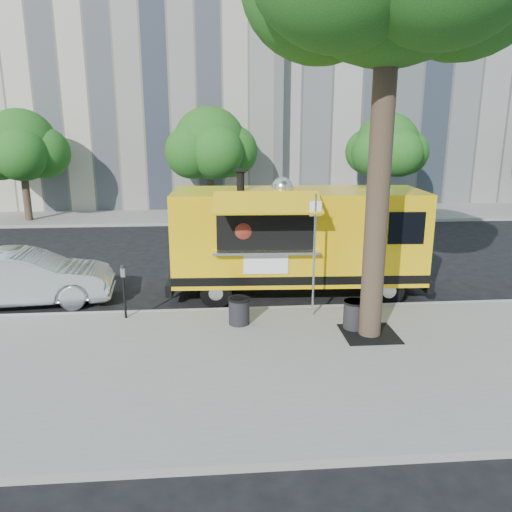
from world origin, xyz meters
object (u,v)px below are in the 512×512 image
Objects in this scene: food_truck at (296,238)px; trash_bin_right at (239,310)px; parking_meter at (124,285)px; far_tree_b at (210,143)px; sign_post at (314,248)px; sedan at (25,278)px; far_tree_c at (387,145)px; far_tree_a at (21,145)px; trash_bin_left at (355,314)px.

food_truck is 11.36× the size of trash_bin_right.
food_truck is at bearing 22.30° from parking_meter.
far_tree_b is at bearing 92.84° from trash_bin_right.
sign_post is at bearing -2.52° from parking_meter.
far_tree_b is 1.22× the size of sedan.
trash_bin_right is at bearing -167.66° from sign_post.
far_tree_c reaches higher than parking_meter.
far_tree_b reaches higher than far_tree_c.
far_tree_a is 13.10m from sedan.
trash_bin_left is (0.91, -2.91, -1.15)m from food_truck.
food_truck is at bearing 93.11° from sign_post.
trash_bin_left is (0.80, -0.89, -1.35)m from sign_post.
sign_post is at bearing -79.85° from far_tree_b.
far_tree_b is at bearing 178.09° from far_tree_c.
parking_meter is at bearing -98.10° from far_tree_b.
far_tree_b reaches higher than sign_post.
sign_post is 4.53× the size of trash_bin_left.
food_truck is (2.44, -12.23, -2.18)m from far_tree_b.
far_tree_b is 1.06× the size of far_tree_c.
food_truck is at bearing -94.01° from sedan.
trash_bin_right is (-2.62, 0.49, -0.01)m from trash_bin_left.
sedan is (-2.88, 1.59, -0.24)m from parking_meter.
far_tree_b is at bearing 2.54° from far_tree_a.
far_tree_c is at bearing 60.03° from trash_bin_right.
trash_bin_left is at bearing -113.85° from sedan.
parking_meter is at bearing -62.85° from far_tree_a.
sedan is at bearing 151.03° from parking_meter.
food_truck is at bearing 107.30° from trash_bin_left.
far_tree_c is 1.16× the size of sedan.
trash_bin_right is (5.61, -2.19, -0.26)m from sedan.
food_truck is 3.19m from trash_bin_right.
trash_bin_right is (9.73, -14.25, -3.29)m from far_tree_a.
trash_bin_left reaches higher than trash_bin_right.
sign_post is (-6.45, -13.95, -1.87)m from far_tree_c.
trash_bin_right is at bearing -87.16° from far_tree_b.
trash_bin_right is (2.73, -0.60, -0.49)m from parking_meter.
food_truck is 1.60× the size of sedan.
trash_bin_left is (3.35, -15.14, -3.33)m from far_tree_b.
far_tree_b is (9.00, 0.40, 0.06)m from far_tree_a.
sign_post is at bearing 131.86° from trash_bin_left.
food_truck reaches higher than sedan.
sedan is (-13.88, -12.16, -2.97)m from far_tree_c.
far_tree_c is 15.48m from sign_post.
far_tree_a reaches higher than trash_bin_right.
sedan is (-7.43, 1.79, -1.11)m from sign_post.
far_tree_a is 4.01× the size of parking_meter.
parking_meter is (-2.00, -14.05, -2.85)m from far_tree_b.
sign_post is at bearing 12.34° from trash_bin_right.
sedan is (-7.32, -0.23, -0.91)m from food_truck.
far_tree_a reaches higher than sedan.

